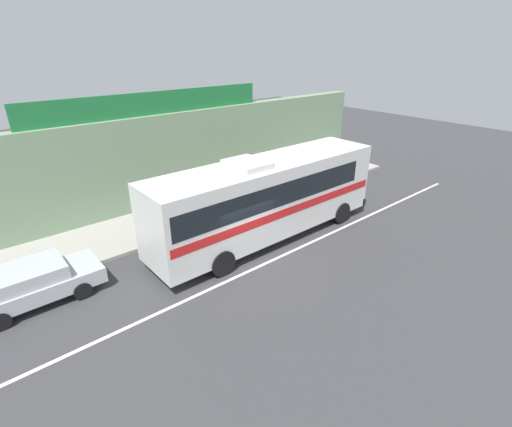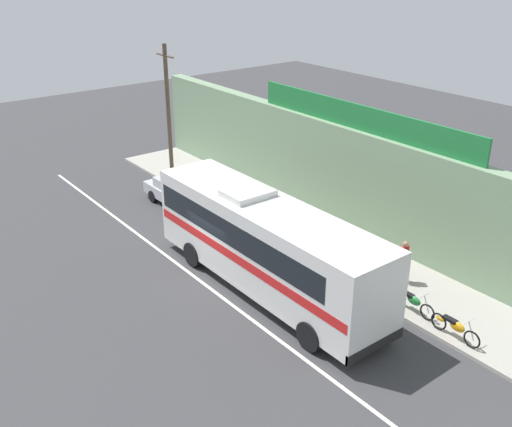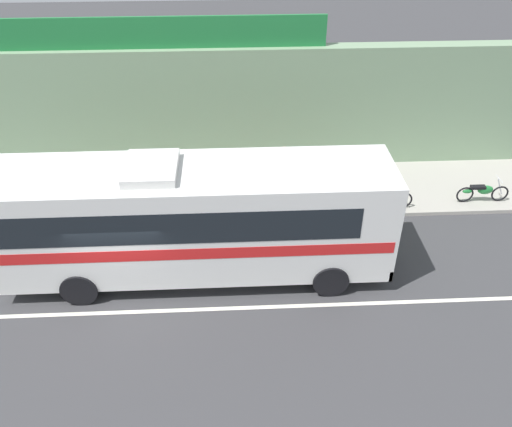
{
  "view_description": "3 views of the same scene",
  "coord_description": "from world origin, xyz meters",
  "px_view_note": "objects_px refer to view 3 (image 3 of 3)",
  "views": [
    {
      "loc": [
        -8.05,
        -10.42,
        8.14
      ],
      "look_at": [
        1.87,
        1.33,
        1.08
      ],
      "focal_mm": 26.5,
      "sensor_mm": 36.0,
      "label": 1
    },
    {
      "loc": [
        17.35,
        -11.4,
        12.02
      ],
      "look_at": [
        0.04,
        1.99,
        2.16
      ],
      "focal_mm": 41.51,
      "sensor_mm": 36.0,
      "label": 2
    },
    {
      "loc": [
        3.19,
        -11.63,
        10.8
      ],
      "look_at": [
        3.88,
        1.88,
        1.37
      ],
      "focal_mm": 37.49,
      "sensor_mm": 36.0,
      "label": 3
    }
  ],
  "objects_px": {
    "intercity_bus": "(194,216)",
    "motorcycle_blue": "(331,197)",
    "pedestrian_by_curb": "(284,164)",
    "motorcycle_green": "(482,191)",
    "motorcycle_black": "(385,198)"
  },
  "relations": [
    {
      "from": "intercity_bus",
      "to": "motorcycle_black",
      "type": "distance_m",
      "value": 7.23
    },
    {
      "from": "motorcycle_black",
      "to": "motorcycle_blue",
      "type": "relative_size",
      "value": 0.97
    },
    {
      "from": "motorcycle_green",
      "to": "pedestrian_by_curb",
      "type": "xyz_separation_m",
      "value": [
        -7.01,
        1.29,
        0.59
      ]
    },
    {
      "from": "intercity_bus",
      "to": "motorcycle_black",
      "type": "bearing_deg",
      "value": 24.22
    },
    {
      "from": "motorcycle_green",
      "to": "intercity_bus",
      "type": "bearing_deg",
      "value": -162.58
    },
    {
      "from": "intercity_bus",
      "to": "motorcycle_green",
      "type": "height_order",
      "value": "intercity_bus"
    },
    {
      "from": "motorcycle_green",
      "to": "pedestrian_by_curb",
      "type": "height_order",
      "value": "pedestrian_by_curb"
    },
    {
      "from": "intercity_bus",
      "to": "pedestrian_by_curb",
      "type": "xyz_separation_m",
      "value": [
        3.01,
        4.43,
        -0.91
      ]
    },
    {
      "from": "motorcycle_blue",
      "to": "motorcycle_green",
      "type": "bearing_deg",
      "value": 1.0
    },
    {
      "from": "motorcycle_black",
      "to": "motorcycle_blue",
      "type": "xyz_separation_m",
      "value": [
        -1.89,
        0.15,
        0.0
      ]
    },
    {
      "from": "intercity_bus",
      "to": "motorcycle_blue",
      "type": "distance_m",
      "value": 5.69
    },
    {
      "from": "motorcycle_black",
      "to": "motorcycle_blue",
      "type": "distance_m",
      "value": 1.9
    },
    {
      "from": "intercity_bus",
      "to": "motorcycle_blue",
      "type": "xyz_separation_m",
      "value": [
        4.56,
        3.05,
        -1.5
      ]
    },
    {
      "from": "motorcycle_black",
      "to": "pedestrian_by_curb",
      "type": "bearing_deg",
      "value": 156.06
    },
    {
      "from": "motorcycle_black",
      "to": "pedestrian_by_curb",
      "type": "relative_size",
      "value": 1.1
    }
  ]
}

